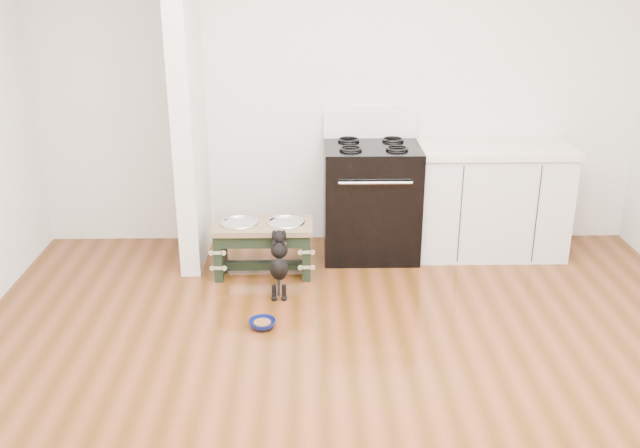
% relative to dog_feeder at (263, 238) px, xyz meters
% --- Properties ---
extents(ground, '(5.00, 5.00, 0.00)m').
position_rel_dog_feeder_xyz_m(ground, '(0.61, -1.76, -0.30)').
color(ground, '#4B290D').
rests_on(ground, ground).
extents(room_shell, '(5.00, 5.00, 5.00)m').
position_rel_dog_feeder_xyz_m(room_shell, '(0.61, -1.76, 1.32)').
color(room_shell, silver).
rests_on(room_shell, ground).
extents(partition_wall, '(0.15, 0.80, 2.70)m').
position_rel_dog_feeder_xyz_m(partition_wall, '(-0.56, 0.34, 1.05)').
color(partition_wall, silver).
rests_on(partition_wall, ground).
extents(oven_range, '(0.76, 0.69, 1.14)m').
position_rel_dog_feeder_xyz_m(oven_range, '(0.86, 0.40, 0.18)').
color(oven_range, black).
rests_on(oven_range, ground).
extents(cabinet_run, '(1.24, 0.64, 0.91)m').
position_rel_dog_feeder_xyz_m(cabinet_run, '(1.84, 0.42, 0.16)').
color(cabinet_run, silver).
rests_on(cabinet_run, ground).
extents(dog_feeder, '(0.76, 0.41, 0.43)m').
position_rel_dog_feeder_xyz_m(dog_feeder, '(0.00, 0.00, 0.00)').
color(dog_feeder, black).
rests_on(dog_feeder, ground).
extents(puppy, '(0.13, 0.39, 0.46)m').
position_rel_dog_feeder_xyz_m(puppy, '(0.14, -0.35, -0.04)').
color(puppy, black).
rests_on(puppy, ground).
extents(floor_bowl, '(0.23, 0.23, 0.06)m').
position_rel_dog_feeder_xyz_m(floor_bowl, '(0.04, -0.87, -0.27)').
color(floor_bowl, '#0B1552').
rests_on(floor_bowl, ground).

